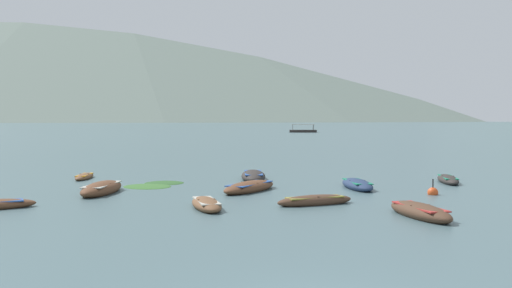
% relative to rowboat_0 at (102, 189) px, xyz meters
% --- Properties ---
extents(ground_plane, '(6000.00, 6000.00, 0.00)m').
position_rel_rowboat_0_xyz_m(ground_plane, '(6.81, 1481.51, -0.23)').
color(ground_plane, '#476066').
extents(mountain_1, '(2690.90, 2690.90, 611.59)m').
position_rel_rowboat_0_xyz_m(mountain_1, '(-288.12, 1977.44, 305.57)').
color(mountain_1, slate).
rests_on(mountain_1, ground).
extents(mountain_2, '(690.84, 690.84, 209.17)m').
position_rel_rowboat_0_xyz_m(mountain_2, '(250.56, 1955.95, 104.36)').
color(mountain_2, slate).
rests_on(mountain_2, ground).
extents(mountain_3, '(1116.33, 1116.33, 341.85)m').
position_rel_rowboat_0_xyz_m(mountain_3, '(836.08, 2229.80, 170.70)').
color(mountain_3, '#4C5B56').
rests_on(mountain_3, ground).
extents(rowboat_0, '(2.22, 4.52, 0.73)m').
position_rel_rowboat_0_xyz_m(rowboat_0, '(0.00, 0.00, 0.00)').
color(rowboat_0, brown).
rests_on(rowboat_0, ground).
extents(rowboat_1, '(1.57, 3.51, 0.53)m').
position_rel_rowboat_0_xyz_m(rowboat_1, '(5.01, -5.33, -0.06)').
color(rowboat_1, brown).
rests_on(rowboat_1, ground).
extents(rowboat_2, '(3.75, 4.41, 0.64)m').
position_rel_rowboat_0_xyz_m(rowboat_2, '(7.36, 0.02, -0.03)').
color(rowboat_2, brown).
rests_on(rowboat_2, ground).
extents(rowboat_3, '(1.69, 3.99, 0.65)m').
position_rel_rowboat_0_xyz_m(rowboat_3, '(12.89, -8.33, -0.03)').
color(rowboat_3, '#4C3323').
rests_on(rowboat_3, ground).
extents(rowboat_4, '(2.02, 4.07, 0.53)m').
position_rel_rowboat_0_xyz_m(rowboat_4, '(19.24, 2.60, -0.06)').
color(rowboat_4, '#2D2826').
rests_on(rowboat_4, ground).
extents(rowboat_5, '(1.35, 4.09, 0.62)m').
position_rel_rowboat_0_xyz_m(rowboat_5, '(13.17, 0.49, -0.04)').
color(rowboat_5, navy).
rests_on(rowboat_5, ground).
extents(rowboat_6, '(1.83, 4.68, 0.70)m').
position_rel_rowboat_0_xyz_m(rowboat_6, '(8.17, 5.47, -0.01)').
color(rowboat_6, '#2D2826').
rests_on(rowboat_6, ground).
extents(rowboat_7, '(1.04, 3.21, 0.41)m').
position_rel_rowboat_0_xyz_m(rowboat_7, '(-2.13, 7.17, -0.10)').
color(rowboat_7, brown).
rests_on(rowboat_7, ground).
extents(rowboat_8, '(3.67, 1.88, 0.53)m').
position_rel_rowboat_0_xyz_m(rowboat_8, '(9.66, -4.87, -0.06)').
color(rowboat_8, '#4C3323').
rests_on(rowboat_8, ground).
extents(ferry_0, '(8.18, 4.34, 2.54)m').
position_rel_rowboat_0_xyz_m(ferry_0, '(36.79, 130.55, 0.22)').
color(ferry_0, '#2D2826').
rests_on(ferry_0, ground).
extents(mooring_buoy, '(0.52, 0.52, 0.92)m').
position_rel_rowboat_0_xyz_m(mooring_buoy, '(16.05, -2.44, -0.12)').
color(mooring_buoy, '#DB4C1E').
rests_on(mooring_buoy, ground).
extents(weed_patch_0, '(3.68, 3.70, 0.14)m').
position_rel_rowboat_0_xyz_m(weed_patch_0, '(2.03, 2.55, -0.23)').
color(weed_patch_0, '#38662D').
rests_on(weed_patch_0, ground).
extents(weed_patch_1, '(2.42, 2.49, 0.14)m').
position_rel_rowboat_0_xyz_m(weed_patch_1, '(2.87, 4.16, -0.23)').
color(weed_patch_1, '#2D5628').
rests_on(weed_patch_1, ground).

